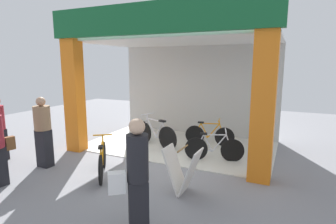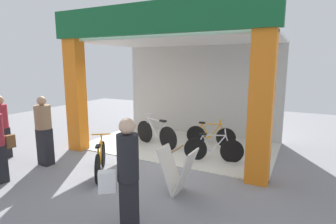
# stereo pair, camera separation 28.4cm
# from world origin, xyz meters

# --- Properties ---
(ground_plane) EXTENTS (18.78, 18.78, 0.00)m
(ground_plane) POSITION_xyz_m (0.00, 0.00, 0.00)
(ground_plane) COLOR gray
(ground_plane) RESTS_ON ground
(shop_facade) EXTENTS (5.59, 3.50, 3.75)m
(shop_facade) POSITION_xyz_m (0.00, 1.64, 2.01)
(shop_facade) COLOR beige
(shop_facade) RESTS_ON ground
(bicycle_inside_0) EXTENTS (1.45, 0.40, 0.80)m
(bicycle_inside_0) POSITION_xyz_m (0.81, 1.99, 0.32)
(bicycle_inside_0) COLOR black
(bicycle_inside_0) RESTS_ON ground
(bicycle_inside_1) EXTENTS (1.64, 0.65, 0.95)m
(bicycle_inside_1) POSITION_xyz_m (-0.62, 1.23, 0.38)
(bicycle_inside_1) COLOR black
(bicycle_inside_1) RESTS_ON ground
(bicycle_inside_2) EXTENTS (1.43, 0.50, 0.81)m
(bicycle_inside_2) POSITION_xyz_m (1.29, 0.76, 0.33)
(bicycle_inside_2) COLOR black
(bicycle_inside_2) RESTS_ON ground
(bicycle_parked_0) EXTENTS (0.89, 1.31, 0.85)m
(bicycle_parked_0) POSITION_xyz_m (-0.69, -1.14, 0.34)
(bicycle_parked_0) COLOR black
(bicycle_parked_0) RESTS_ON ground
(sandwich_board_sign) EXTENTS (0.68, 0.48, 0.90)m
(sandwich_board_sign) POSITION_xyz_m (1.21, -1.19, 0.45)
(sandwich_board_sign) COLOR silver
(sandwich_board_sign) RESTS_ON ground
(pedestrian_0) EXTENTS (0.59, 0.53, 1.69)m
(pedestrian_0) POSITION_xyz_m (1.06, -2.58, 0.86)
(pedestrian_0) COLOR black
(pedestrian_0) RESTS_ON ground
(pedestrian_2) EXTENTS (0.39, 0.39, 1.67)m
(pedestrian_2) POSITION_xyz_m (-2.27, -1.28, 0.87)
(pedestrian_2) COLOR black
(pedestrian_2) RESTS_ON ground
(pedestrian_3) EXTENTS (0.37, 0.37, 1.64)m
(pedestrian_3) POSITION_xyz_m (-3.64, -1.44, 0.85)
(pedestrian_3) COLOR black
(pedestrian_3) RESTS_ON ground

